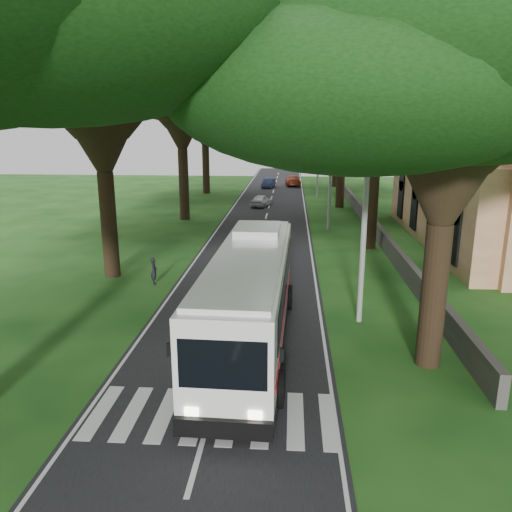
{
  "coord_description": "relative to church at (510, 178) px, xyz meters",
  "views": [
    {
      "loc": [
        2.35,
        -15.27,
        8.63
      ],
      "look_at": [
        0.64,
        8.84,
        2.2
      ],
      "focal_mm": 35.0,
      "sensor_mm": 36.0,
      "label": 1
    }
  ],
  "objects": [
    {
      "name": "pole_mid",
      "position": [
        -12.36,
        4.45,
        -0.73
      ],
      "size": [
        1.6,
        0.24,
        8.0
      ],
      "color": "gray",
      "rests_on": "ground"
    },
    {
      "name": "distant_car_b",
      "position": [
        -18.66,
        32.55,
        -4.24
      ],
      "size": [
        1.94,
        4.02,
        1.27
      ],
      "primitive_type": "imported",
      "rotation": [
        0.0,
        0.0,
        -0.16
      ],
      "color": "navy",
      "rests_on": "road"
    },
    {
      "name": "pole_near",
      "position": [
        -12.36,
        -15.55,
        -0.73
      ],
      "size": [
        1.6,
        0.24,
        8.0
      ],
      "color": "gray",
      "rests_on": "ground"
    },
    {
      "name": "pole_far",
      "position": [
        -12.36,
        24.45,
        -0.73
      ],
      "size": [
        1.6,
        0.24,
        8.0
      ],
      "color": "gray",
      "rests_on": "ground"
    },
    {
      "name": "ground",
      "position": [
        -17.86,
        -21.55,
        -4.91
      ],
      "size": [
        140.0,
        140.0,
        0.0
      ],
      "primitive_type": "plane",
      "color": "#133F12",
      "rests_on": "ground"
    },
    {
      "name": "tree_r_near",
      "position": [
        -10.36,
        -19.55,
        5.75
      ],
      "size": [
        16.36,
        16.36,
        14.18
      ],
      "color": "black",
      "rests_on": "ground"
    },
    {
      "name": "tree_r_far",
      "position": [
        -9.36,
        34.45,
        6.74
      ],
      "size": [
        14.12,
        14.12,
        14.78
      ],
      "color": "black",
      "rests_on": "ground"
    },
    {
      "name": "tree_r_mida",
      "position": [
        -9.86,
        -1.55,
        7.77
      ],
      "size": [
        12.68,
        12.68,
        15.61
      ],
      "color": "black",
      "rests_on": "ground"
    },
    {
      "name": "coach_bus",
      "position": [
        -17.06,
        -18.31,
        -2.82
      ],
      "size": [
        3.39,
        13.25,
        3.89
      ],
      "rotation": [
        0.0,
        0.0,
        -0.03
      ],
      "color": "white",
      "rests_on": "ground"
    },
    {
      "name": "property_wall",
      "position": [
        -8.86,
        2.45,
        -4.31
      ],
      "size": [
        0.35,
        50.0,
        1.2
      ],
      "primitive_type": "cube",
      "color": "#383533",
      "rests_on": "ground"
    },
    {
      "name": "distant_car_a",
      "position": [
        -18.66,
        16.23,
        -4.24
      ],
      "size": [
        2.52,
        4.02,
        1.28
      ],
      "primitive_type": "imported",
      "rotation": [
        0.0,
        0.0,
        2.85
      ],
      "color": "#B9B9BE",
      "rests_on": "road"
    },
    {
      "name": "road",
      "position": [
        -17.86,
        3.45,
        -4.9
      ],
      "size": [
        8.0,
        120.0,
        0.04
      ],
      "primitive_type": "cube",
      "color": "black",
      "rests_on": "ground"
    },
    {
      "name": "tree_l_far",
      "position": [
        -26.36,
        26.45,
        7.13
      ],
      "size": [
        15.03,
        15.03,
        15.35
      ],
      "color": "black",
      "rests_on": "ground"
    },
    {
      "name": "crosswalk",
      "position": [
        -17.86,
        -23.55,
        -4.91
      ],
      "size": [
        8.0,
        3.0,
        0.01
      ],
      "primitive_type": "cube",
      "color": "silver",
      "rests_on": "ground"
    },
    {
      "name": "tree_l_mida",
      "position": [
        -25.86,
        -9.55,
        7.32
      ],
      "size": [
        14.8,
        14.8,
        15.49
      ],
      "color": "black",
      "rests_on": "ground"
    },
    {
      "name": "distant_car_c",
      "position": [
        -15.31,
        35.06,
        -4.13
      ],
      "size": [
        2.45,
        5.28,
        1.49
      ],
      "primitive_type": "imported",
      "rotation": [
        0.0,
        0.0,
        3.21
      ],
      "color": "maroon",
      "rests_on": "road"
    },
    {
      "name": "church",
      "position": [
        0.0,
        0.0,
        0.0
      ],
      "size": [
        14.0,
        24.0,
        11.6
      ],
      "color": "tan",
      "rests_on": "ground"
    },
    {
      "name": "tree_l_midb",
      "position": [
        -25.36,
        8.45,
        8.17
      ],
      "size": [
        15.69,
        15.69,
        16.52
      ],
      "color": "black",
      "rests_on": "ground"
    },
    {
      "name": "pedestrian",
      "position": [
        -22.99,
        -10.95,
        -4.15
      ],
      "size": [
        0.49,
        0.63,
        1.53
      ],
      "primitive_type": "imported",
      "rotation": [
        0.0,
        0.0,
        1.81
      ],
      "color": "black",
      "rests_on": "ground"
    },
    {
      "name": "tree_r_midb",
      "position": [
        -10.36,
        16.45,
        8.12
      ],
      "size": [
        14.05,
        14.05,
        16.18
      ],
      "color": "black",
      "rests_on": "ground"
    }
  ]
}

